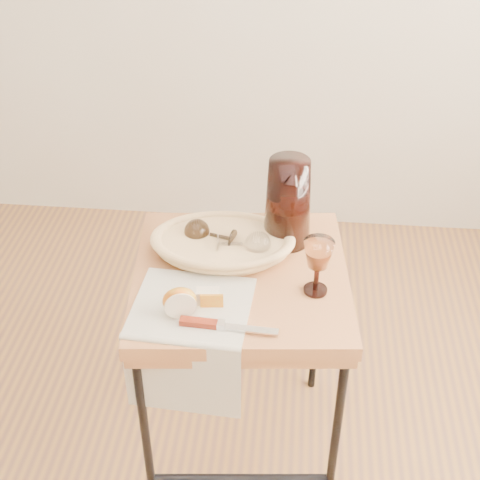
# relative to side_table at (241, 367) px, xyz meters

# --- Properties ---
(side_table) EXTENTS (0.61, 0.61, 0.72)m
(side_table) POSITION_rel_side_table_xyz_m (0.00, 0.00, 0.00)
(side_table) COLOR brown
(side_table) RESTS_ON floor
(tea_towel) EXTENTS (0.30, 0.28, 0.01)m
(tea_towel) POSITION_rel_side_table_xyz_m (-0.11, -0.15, 0.36)
(tea_towel) COLOR silver
(tea_towel) RESTS_ON side_table
(bread_basket) EXTENTS (0.36, 0.26, 0.05)m
(bread_basket) POSITION_rel_side_table_xyz_m (-0.06, 0.08, 0.39)
(bread_basket) COLOR #9E7744
(bread_basket) RESTS_ON side_table
(goblet_lying_a) EXTENTS (0.13, 0.10, 0.07)m
(goblet_lying_a) POSITION_rel_side_table_xyz_m (-0.09, 0.09, 0.41)
(goblet_lying_a) COLOR #443423
(goblet_lying_a) RESTS_ON bread_basket
(goblet_lying_b) EXTENTS (0.12, 0.08, 0.07)m
(goblet_lying_b) POSITION_rel_side_table_xyz_m (-0.01, 0.06, 0.41)
(goblet_lying_b) COLOR white
(goblet_lying_b) RESTS_ON bread_basket
(pitcher) EXTENTS (0.22, 0.28, 0.29)m
(pitcher) POSITION_rel_side_table_xyz_m (0.11, 0.16, 0.48)
(pitcher) COLOR black
(pitcher) RESTS_ON side_table
(wine_goblet) EXTENTS (0.09, 0.09, 0.16)m
(wine_goblet) POSITION_rel_side_table_xyz_m (0.20, -0.06, 0.44)
(wine_goblet) COLOR white
(wine_goblet) RESTS_ON side_table
(apple_half) EXTENTS (0.09, 0.06, 0.08)m
(apple_half) POSITION_rel_side_table_xyz_m (-0.13, -0.18, 0.40)
(apple_half) COLOR red
(apple_half) RESTS_ON tea_towel
(apple_wedge) EXTENTS (0.06, 0.04, 0.04)m
(apple_wedge) POSITION_rel_side_table_xyz_m (-0.07, -0.13, 0.38)
(apple_wedge) COLOR beige
(apple_wedge) RESTS_ON tea_towel
(table_knife) EXTENTS (0.23, 0.04, 0.02)m
(table_knife) POSITION_rel_side_table_xyz_m (-0.02, -0.22, 0.37)
(table_knife) COLOR silver
(table_knife) RESTS_ON tea_towel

